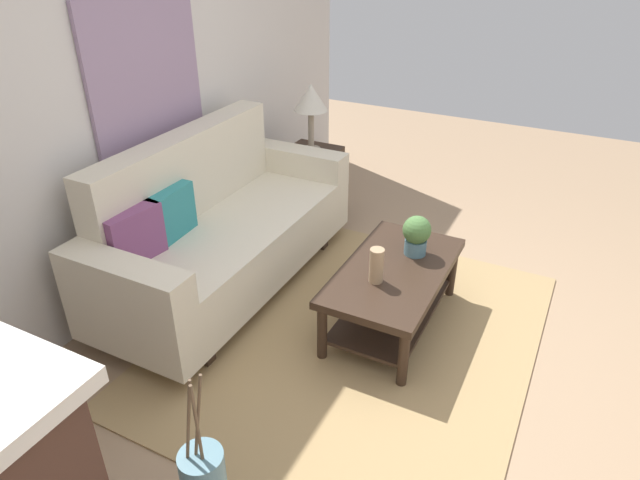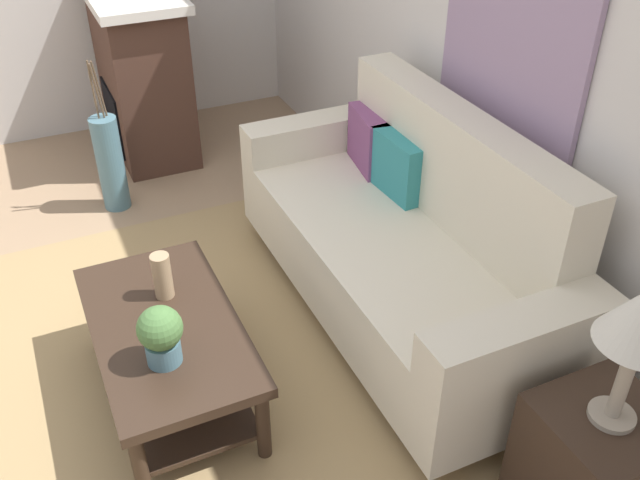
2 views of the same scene
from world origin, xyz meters
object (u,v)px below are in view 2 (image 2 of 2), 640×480
(side_table, at_px, (593,469))
(fireplace, at_px, (142,74))
(throw_pillow_teal, at_px, (398,166))
(floor_vase, at_px, (110,164))
(throw_pillow_plum, at_px, (368,140))
(framed_painting, at_px, (514,25))
(potted_plant_tabletop, at_px, (161,334))
(coffee_table, at_px, (168,343))
(tabletop_vase, at_px, (162,276))
(couch, at_px, (405,244))

(side_table, xyz_separation_m, fireplace, (-3.75, -0.75, 0.31))
(throw_pillow_teal, bearing_deg, fireplace, -157.32)
(floor_vase, bearing_deg, throw_pillow_plum, 50.67)
(throw_pillow_plum, xyz_separation_m, framed_painting, (0.65, 0.34, 0.78))
(potted_plant_tabletop, distance_m, floor_vase, 2.02)
(side_table, bearing_deg, fireplace, -168.68)
(coffee_table, height_order, potted_plant_tabletop, potted_plant_tabletop)
(throw_pillow_plum, relative_size, coffee_table, 0.33)
(side_table, height_order, fireplace, fireplace)
(floor_vase, distance_m, framed_painting, 2.60)
(throw_pillow_plum, relative_size, tabletop_vase, 1.66)
(throw_pillow_plum, height_order, tabletop_vase, throw_pillow_plum)
(floor_vase, relative_size, framed_painting, 0.64)
(throw_pillow_teal, xyz_separation_m, floor_vase, (-1.36, -1.27, -0.37))
(throw_pillow_plum, height_order, fireplace, fireplace)
(throw_pillow_plum, relative_size, floor_vase, 0.58)
(couch, distance_m, floor_vase, 2.04)
(throw_pillow_teal, relative_size, side_table, 0.64)
(coffee_table, xyz_separation_m, framed_painting, (-0.09, 1.70, 1.14))
(framed_painting, bearing_deg, side_table, -18.69)
(potted_plant_tabletop, bearing_deg, floor_vase, 175.95)
(throw_pillow_teal, xyz_separation_m, tabletop_vase, (0.23, -1.31, -0.14))
(throw_pillow_teal, relative_size, coffee_table, 0.33)
(coffee_table, distance_m, tabletop_vase, 0.30)
(throw_pillow_plum, height_order, throw_pillow_teal, same)
(fireplace, bearing_deg, framed_painting, 26.73)
(coffee_table, relative_size, tabletop_vase, 5.07)
(coffee_table, distance_m, framed_painting, 2.05)
(potted_plant_tabletop, bearing_deg, side_table, 51.25)
(coffee_table, xyz_separation_m, fireplace, (-2.49, 0.49, 0.27))
(coffee_table, relative_size, fireplace, 0.95)
(potted_plant_tabletop, distance_m, framed_painting, 1.99)
(throw_pillow_plum, bearing_deg, side_table, -3.33)
(couch, xyz_separation_m, throw_pillow_teal, (-0.32, 0.13, 0.25))
(couch, relative_size, fireplace, 1.81)
(throw_pillow_plum, bearing_deg, fireplace, -153.66)
(couch, bearing_deg, fireplace, -162.84)
(fireplace, bearing_deg, coffee_table, -11.17)
(fireplace, relative_size, framed_painting, 1.19)
(throw_pillow_teal, height_order, tabletop_vase, throw_pillow_teal)
(throw_pillow_plum, xyz_separation_m, floor_vase, (-1.04, -1.27, -0.37))
(tabletop_vase, bearing_deg, coffee_table, -15.05)
(potted_plant_tabletop, bearing_deg, tabletop_vase, 165.73)
(tabletop_vase, bearing_deg, fireplace, 169.15)
(throw_pillow_plum, bearing_deg, throw_pillow_teal, 0.00)
(fireplace, relative_size, floor_vase, 1.87)
(throw_pillow_teal, bearing_deg, potted_plant_tabletop, -65.78)
(potted_plant_tabletop, bearing_deg, coffee_table, 166.39)
(floor_vase, bearing_deg, couch, 34.12)
(framed_painting, bearing_deg, throw_pillow_plum, -152.21)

